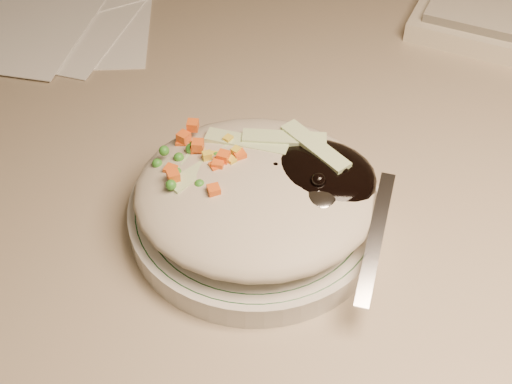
{
  "coord_description": "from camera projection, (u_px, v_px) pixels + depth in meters",
  "views": [
    {
      "loc": [
        -0.03,
        0.81,
        1.18
      ],
      "look_at": [
        -0.06,
        1.2,
        0.78
      ],
      "focal_mm": 50.0,
      "sensor_mm": 36.0,
      "label": 1
    }
  ],
  "objects": [
    {
      "name": "plate",
      "position": [
        256.0,
        214.0,
        0.58
      ],
      "size": [
        0.21,
        0.21,
        0.02
      ],
      "primitive_type": "cylinder",
      "color": "beige",
      "rests_on": "desk"
    },
    {
      "name": "papers",
      "position": [
        2.0,
        4.0,
        0.82
      ],
      "size": [
        0.39,
        0.36,
        0.0
      ],
      "color": "white",
      "rests_on": "desk"
    },
    {
      "name": "desk",
      "position": [
        318.0,
        224.0,
        0.86
      ],
      "size": [
        1.4,
        0.7,
        0.74
      ],
      "color": "gray",
      "rests_on": "ground"
    },
    {
      "name": "plate_rim",
      "position": [
        256.0,
        206.0,
        0.58
      ],
      "size": [
        0.2,
        0.2,
        0.0
      ],
      "color": "#144723",
      "rests_on": "plate"
    },
    {
      "name": "meal",
      "position": [
        261.0,
        188.0,
        0.56
      ],
      "size": [
        0.2,
        0.19,
        0.05
      ],
      "color": "#ADA38C",
      "rests_on": "plate"
    }
  ]
}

